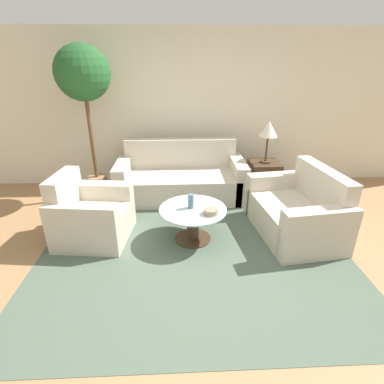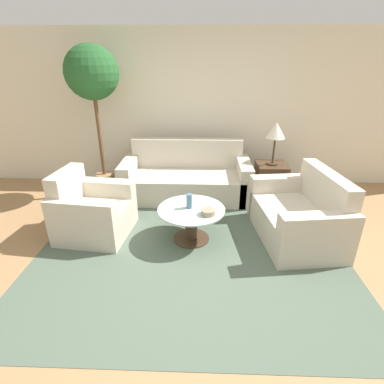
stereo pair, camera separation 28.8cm
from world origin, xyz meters
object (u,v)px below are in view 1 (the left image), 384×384
object	(u,v)px
potted_plant	(84,82)
vase	(191,201)
loveseat	(299,213)
coffee_table	(193,220)
bowl	(211,211)
sofa_main	(181,179)
table_lamp	(269,130)
armchair	(89,217)

from	to	relation	value
potted_plant	vase	world-z (taller)	potted_plant
loveseat	coffee_table	distance (m)	1.39
coffee_table	bowl	world-z (taller)	bowl
sofa_main	table_lamp	xyz separation A→B (m)	(1.38, -0.05, 0.81)
armchair	potted_plant	bearing A→B (deg)	15.51
table_lamp	bowl	distance (m)	1.91
potted_plant	vase	bearing A→B (deg)	-42.72
vase	bowl	xyz separation A→B (m)	(0.23, -0.17, -0.06)
loveseat	vase	xyz separation A→B (m)	(-1.41, -0.10, 0.24)
coffee_table	table_lamp	size ratio (longest dim) A/B	1.25
sofa_main	vase	size ratio (longest dim) A/B	11.17
loveseat	coffee_table	world-z (taller)	loveseat
table_lamp	potted_plant	xyz separation A→B (m)	(-2.76, 0.07, 0.72)
armchair	coffee_table	xyz separation A→B (m)	(1.31, -0.11, -0.01)
loveseat	potted_plant	world-z (taller)	potted_plant
bowl	vase	bearing A→B (deg)	143.93
sofa_main	potted_plant	distance (m)	2.06
armchair	bowl	distance (m)	1.55
coffee_table	vase	size ratio (longest dim) A/B	4.51
sofa_main	loveseat	xyz separation A→B (m)	(1.52, -1.26, 0.00)
armchair	loveseat	xyz separation A→B (m)	(2.70, 0.00, -0.00)
table_lamp	potted_plant	size ratio (longest dim) A/B	0.29
sofa_main	vase	world-z (taller)	sofa_main
potted_plant	bowl	distance (m)	2.67
loveseat	vase	distance (m)	1.44
potted_plant	coffee_table	bearing A→B (deg)	-42.70
loveseat	vase	world-z (taller)	loveseat
coffee_table	vase	bearing A→B (deg)	138.72
sofa_main	potted_plant	size ratio (longest dim) A/B	0.88
armchair	bowl	world-z (taller)	armchair
loveseat	coffee_table	bearing A→B (deg)	-92.23
coffee_table	bowl	xyz separation A→B (m)	(0.20, -0.15, 0.19)
table_lamp	potted_plant	bearing A→B (deg)	178.59
potted_plant	bowl	xyz separation A→B (m)	(1.72, -1.54, -1.35)
coffee_table	table_lamp	world-z (taller)	table_lamp
vase	sofa_main	bearing A→B (deg)	94.49
table_lamp	vase	world-z (taller)	table_lamp
vase	bowl	distance (m)	0.29
loveseat	bowl	distance (m)	1.23
coffee_table	armchair	bearing A→B (deg)	174.99
armchair	potted_plant	size ratio (longest dim) A/B	0.40
vase	bowl	size ratio (longest dim) A/B	1.08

